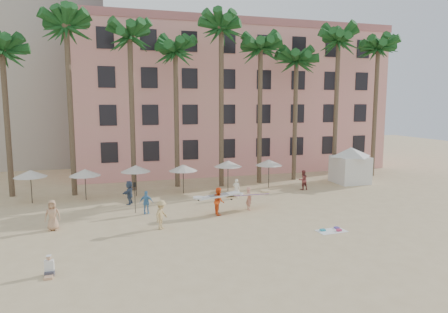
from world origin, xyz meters
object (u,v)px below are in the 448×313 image
carrier_yellow (249,197)px  carrier_white (219,200)px  pink_hotel (227,101)px  cabana (350,162)px

carrier_yellow → carrier_white: size_ratio=1.07×
pink_hotel → carrier_yellow: bearing=-102.3°
carrier_yellow → carrier_white: bearing=-167.9°
carrier_yellow → pink_hotel: bearing=77.7°
carrier_white → pink_hotel: bearing=71.7°
cabana → carrier_yellow: bearing=-153.1°
cabana → carrier_white: 16.92m
pink_hotel → cabana: pink_hotel is taller
cabana → carrier_yellow: 14.50m
cabana → carrier_white: size_ratio=1.50×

